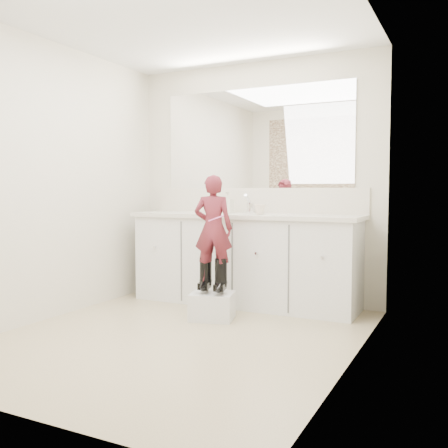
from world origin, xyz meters
The scene contains 19 objects.
floor centered at (0.00, 0.00, 0.00)m, with size 3.00×3.00×0.00m, color #978163.
ceiling centered at (0.00, 0.00, 2.40)m, with size 3.00×3.00×0.00m, color white.
wall_back centered at (0.00, 1.50, 1.20)m, with size 2.60×2.60×0.00m, color beige.
wall_front centered at (0.00, -1.50, 1.20)m, with size 2.60×2.60×0.00m, color beige.
wall_left centered at (-1.30, 0.00, 1.20)m, with size 3.00×3.00×0.00m, color beige.
wall_right centered at (1.30, 0.00, 1.20)m, with size 3.00×3.00×0.00m, color beige.
vanity_cabinet centered at (0.00, 1.23, 0.42)m, with size 2.20×0.55×0.85m, color silver.
countertop centered at (0.00, 1.21, 0.87)m, with size 2.28×0.58×0.04m, color beige.
backsplash centered at (0.00, 1.49, 1.02)m, with size 2.28×0.03×0.25m, color beige.
mirror centered at (0.00, 1.49, 1.64)m, with size 2.00×0.02×1.00m, color white.
dot_panel centered at (0.00, -1.49, 1.65)m, with size 2.00×0.01×1.20m, color #472819.
faucet centered at (0.00, 1.38, 0.94)m, with size 0.08×0.08×0.10m, color silver.
cup centered at (0.19, 1.16, 0.94)m, with size 0.10×0.10×0.10m, color beige.
soap_bottle centered at (-0.20, 1.27, 0.99)m, with size 0.09×0.10×0.21m, color silver.
step_stool centered at (-0.01, 0.57, 0.12)m, with size 0.36×0.30×0.23m, color silver.
boot_left centered at (-0.09, 0.59, 0.38)m, with size 0.11×0.20×0.30m, color black, non-canonical shape.
boot_right centered at (0.06, 0.59, 0.38)m, with size 0.11×0.20×0.30m, color black, non-canonical shape.
toddler centered at (-0.01, 0.59, 0.79)m, with size 0.33×0.22×0.92m, color #9E303C.
toothbrush centered at (0.06, 0.51, 0.88)m, with size 0.01×0.01×0.14m, color #EC5BAF.
Camera 1 is at (1.97, -3.19, 1.11)m, focal length 40.00 mm.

